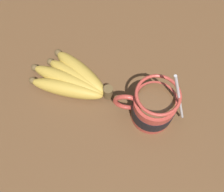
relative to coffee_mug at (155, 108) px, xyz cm
name	(u,v)px	position (x,y,z in cm)	size (l,w,h in cm)	color
table	(129,103)	(5.00, -2.75, -5.35)	(121.68, 121.68, 2.68)	brown
coffee_mug	(155,108)	(0.00, 0.00, 0.00)	(14.23, 8.39, 16.51)	#B23D33
banana_bunch	(75,79)	(17.20, -5.20, -2.23)	(18.83, 12.21, 4.14)	brown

